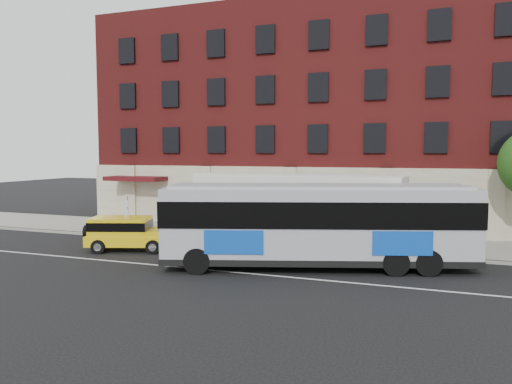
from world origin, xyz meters
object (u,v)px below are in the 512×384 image
(sign_pole, at_px, (127,213))
(shipping_container, at_px, (295,210))
(yellow_suv, at_px, (126,231))
(city_bus, at_px, (318,222))

(sign_pole, relative_size, shipping_container, 0.21)
(sign_pole, height_order, shipping_container, shipping_container)
(sign_pole, height_order, yellow_suv, sign_pole)
(sign_pole, bearing_deg, shipping_container, 6.39)
(city_bus, xyz_separation_m, yellow_suv, (-10.19, 0.39, -1.04))
(yellow_suv, distance_m, shipping_container, 9.06)
(sign_pole, height_order, city_bus, city_bus)
(sign_pole, xyz_separation_m, shipping_container, (10.05, 1.13, 0.47))
(city_bus, relative_size, shipping_container, 1.16)
(city_bus, height_order, shipping_container, shipping_container)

